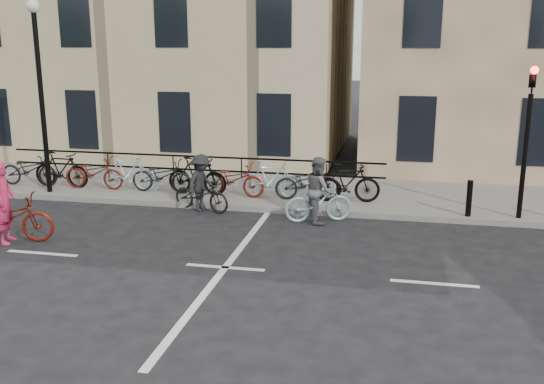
% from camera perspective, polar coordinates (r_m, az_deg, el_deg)
% --- Properties ---
extents(ground, '(120.00, 120.00, 0.00)m').
position_cam_1_polar(ground, '(12.07, -4.42, -7.11)').
color(ground, black).
rests_on(ground, ground).
extents(sidewalk, '(46.00, 4.00, 0.15)m').
position_cam_1_polar(sidewalk, '(18.77, -11.09, 0.60)').
color(sidewalk, slate).
rests_on(sidewalk, ground).
extents(building_west, '(20.00, 10.00, 10.00)m').
position_cam_1_polar(building_west, '(26.76, -15.88, 15.22)').
color(building_west, '#CBB789').
rests_on(building_west, sidewalk).
extents(traffic_light, '(0.18, 0.30, 3.90)m').
position_cam_1_polar(traffic_light, '(15.55, 22.96, 5.93)').
color(traffic_light, black).
rests_on(traffic_light, sidewalk).
extents(lamp_post, '(0.36, 0.36, 5.28)m').
position_cam_1_polar(lamp_post, '(18.06, -21.07, 10.38)').
color(lamp_post, black).
rests_on(lamp_post, sidewalk).
extents(bollard_east, '(0.14, 0.14, 0.90)m').
position_cam_1_polar(bollard_east, '(15.61, 18.07, -0.57)').
color(bollard_east, black).
rests_on(bollard_east, sidewalk).
extents(parked_bikes, '(11.45, 1.23, 1.05)m').
position_cam_1_polar(parked_bikes, '(17.34, -8.79, 1.53)').
color(parked_bikes, black).
rests_on(parked_bikes, sidewalk).
extents(cyclist_pink, '(2.19, 1.30, 1.84)m').
position_cam_1_polar(cyclist_pink, '(14.55, -23.81, -1.96)').
color(cyclist_pink, maroon).
rests_on(cyclist_pink, ground).
extents(cyclist_grey, '(1.75, 1.04, 1.63)m').
position_cam_1_polar(cyclist_grey, '(14.87, 4.42, -0.37)').
color(cyclist_grey, '#93BCC0').
rests_on(cyclist_grey, ground).
extents(cyclist_dark, '(1.79, 1.10, 1.51)m').
position_cam_1_polar(cyclist_dark, '(15.94, -6.68, 0.30)').
color(cyclist_dark, black).
rests_on(cyclist_dark, ground).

